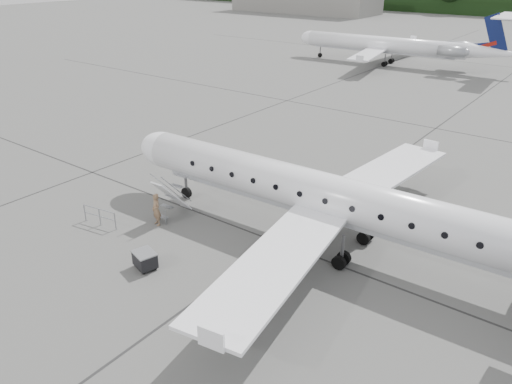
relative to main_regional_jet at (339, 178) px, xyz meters
The scene contains 7 objects.
ground 7.35m from the main_regional_jet, 62.96° to the right, with size 320.00×320.00×0.00m, color #61615F.
main_regional_jet is the anchor object (origin of this frame).
airstair 9.68m from the main_regional_jet, 164.39° to the right, with size 0.85×2.20×2.40m, color white, non-canonical shape.
passenger 10.12m from the main_regional_jet, 157.20° to the right, with size 0.67×0.44×1.83m, color #866649.
safety_railing 13.14m from the main_regional_jet, 153.44° to the right, with size 2.20×0.08×1.00m, color gray, non-canonical shape.
baggage_cart 9.97m from the main_regional_jet, 131.38° to the right, with size 1.05×0.85×0.91m, color black, non-canonical shape.
bg_regional_left 50.65m from the main_regional_jet, 111.67° to the left, with size 28.21×20.31×7.40m, color white, non-canonical shape.
Camera 1 is at (7.08, -14.15, 13.25)m, focal length 35.00 mm.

